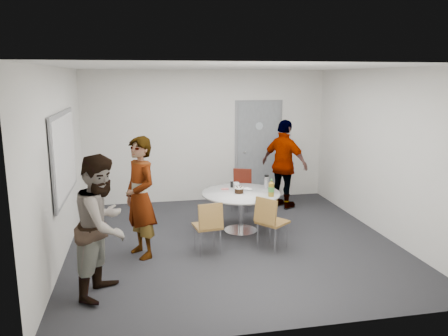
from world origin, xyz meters
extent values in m
plane|color=black|center=(0.00, 0.00, 0.00)|extent=(5.00, 5.00, 0.00)
plane|color=silver|center=(0.00, 0.00, 2.70)|extent=(5.00, 5.00, 0.00)
plane|color=silver|center=(0.00, 2.50, 1.35)|extent=(5.00, 0.00, 5.00)
plane|color=silver|center=(-2.50, 0.00, 1.35)|extent=(0.00, 5.00, 5.00)
plane|color=silver|center=(2.50, 0.00, 1.35)|extent=(0.00, 5.00, 5.00)
plane|color=silver|center=(0.00, -2.50, 1.35)|extent=(5.00, 0.00, 5.00)
cube|color=slate|center=(1.10, 2.47, 1.02)|extent=(0.90, 0.05, 2.05)
cube|color=gray|center=(1.10, 2.50, 1.02)|extent=(1.02, 0.04, 2.12)
cylinder|color=#B2BFC6|center=(1.10, 2.44, 1.55)|extent=(0.16, 0.01, 0.16)
cylinder|color=silver|center=(0.78, 2.41, 1.02)|extent=(0.04, 0.14, 0.04)
cube|color=gray|center=(-2.46, 0.20, 1.45)|extent=(0.03, 1.90, 1.25)
cube|color=white|center=(-2.44, 0.20, 1.45)|extent=(0.01, 1.78, 1.13)
cylinder|color=silver|center=(0.24, 0.46, 0.66)|extent=(1.30, 1.30, 0.03)
cylinder|color=silver|center=(0.24, 0.46, 0.33)|extent=(0.09, 0.09, 0.63)
cylinder|color=silver|center=(0.24, 0.46, 0.01)|extent=(0.56, 0.56, 0.02)
cylinder|color=silver|center=(0.20, 0.40, 0.68)|extent=(0.19, 0.19, 0.01)
cylinder|color=black|center=(0.20, 0.40, 0.72)|extent=(0.15, 0.15, 0.08)
cylinder|color=white|center=(0.20, 0.40, 0.77)|extent=(0.15, 0.15, 0.02)
cylinder|color=olive|center=(0.66, 0.13, 0.79)|extent=(0.09, 0.09, 0.22)
cylinder|color=#3D8736|center=(0.66, 0.13, 0.80)|extent=(0.10, 0.10, 0.08)
cone|color=olive|center=(0.66, 0.13, 0.92)|extent=(0.09, 0.09, 0.05)
cylinder|color=#51A84B|center=(0.66, 0.13, 0.95)|extent=(0.04, 0.04, 0.02)
imported|color=white|center=(0.25, 0.82, 0.72)|extent=(0.15, 0.15, 0.09)
cylinder|color=black|center=(0.17, 0.83, 0.73)|extent=(0.05, 0.05, 0.11)
cylinder|color=silver|center=(0.74, 0.66, 0.78)|extent=(0.08, 0.08, 0.20)
cylinder|color=black|center=(0.74, 0.66, 0.90)|extent=(0.08, 0.08, 0.03)
cube|color=#D76F6B|center=(0.02, 0.69, 0.69)|extent=(0.12, 0.07, 0.02)
ellipsoid|color=white|center=(0.39, 0.59, 0.69)|extent=(0.19, 0.19, 0.03)
cube|color=brown|center=(-0.45, -0.32, 0.41)|extent=(0.43, 0.43, 0.03)
cube|color=brown|center=(-0.43, -0.50, 0.61)|extent=(0.37, 0.13, 0.36)
cylinder|color=silver|center=(-0.32, -0.15, 0.20)|extent=(0.02, 0.02, 0.41)
cylinder|color=silver|center=(-0.62, -0.19, 0.20)|extent=(0.02, 0.02, 0.41)
cylinder|color=silver|center=(-0.28, -0.45, 0.20)|extent=(0.02, 0.02, 0.41)
cylinder|color=silver|center=(-0.58, -0.49, 0.20)|extent=(0.02, 0.02, 0.41)
cube|color=brown|center=(0.54, -0.38, 0.42)|extent=(0.55, 0.55, 0.03)
cube|color=brown|center=(0.39, -0.49, 0.64)|extent=(0.30, 0.35, 0.38)
cylinder|color=silver|center=(0.76, -0.40, 0.21)|extent=(0.02, 0.02, 0.42)
cylinder|color=silver|center=(0.57, -0.15, 0.21)|extent=(0.02, 0.02, 0.42)
cylinder|color=silver|center=(0.51, -0.60, 0.21)|extent=(0.02, 0.02, 0.42)
cylinder|color=silver|center=(0.31, -0.35, 0.21)|extent=(0.02, 0.02, 0.42)
cube|color=#601E13|center=(0.52, 1.63, 0.41)|extent=(0.49, 0.49, 0.03)
cube|color=#601E13|center=(0.59, 1.79, 0.61)|extent=(0.36, 0.21, 0.36)
cylinder|color=silver|center=(0.32, 1.54, 0.20)|extent=(0.02, 0.02, 0.41)
cylinder|color=silver|center=(0.61, 1.43, 0.20)|extent=(0.02, 0.02, 0.41)
cylinder|color=silver|center=(0.44, 1.83, 0.20)|extent=(0.02, 0.02, 0.41)
cylinder|color=silver|center=(0.72, 1.71, 0.20)|extent=(0.02, 0.02, 0.41)
imported|color=#A5C6EA|center=(-1.40, -0.25, 0.88)|extent=(0.67, 0.76, 1.75)
imported|color=white|center=(-1.85, -1.30, 0.85)|extent=(0.90, 1.01, 1.70)
imported|color=black|center=(1.39, 1.62, 0.88)|extent=(0.96, 1.08, 1.75)
camera|label=1|loc=(-1.39, -6.37, 2.57)|focal=35.00mm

